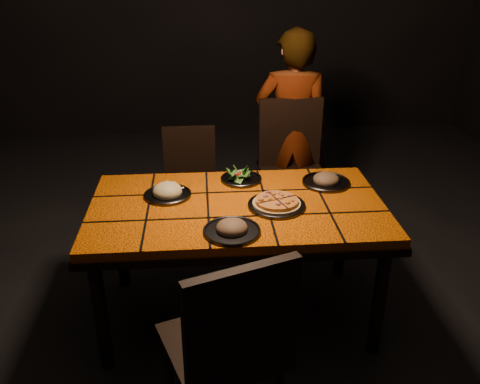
{
  "coord_description": "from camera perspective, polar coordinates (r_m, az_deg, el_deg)",
  "views": [
    {
      "loc": [
        -0.18,
        -2.46,
        2.0
      ],
      "look_at": [
        0.02,
        0.0,
        0.82
      ],
      "focal_mm": 38.0,
      "sensor_mm": 36.0,
      "label": 1
    }
  ],
  "objects": [
    {
      "name": "room_shell",
      "position": [
        2.52,
        -0.37,
        14.06
      ],
      "size": [
        6.04,
        7.04,
        3.08
      ],
      "color": "black",
      "rests_on": "ground"
    },
    {
      "name": "plate_mushroom_b",
      "position": [
        3.04,
        9.65,
        1.35
      ],
      "size": [
        0.28,
        0.28,
        0.09
      ],
      "color": "#35363A",
      "rests_on": "dining_table"
    },
    {
      "name": "dining_table",
      "position": [
        2.81,
        -0.32,
        -2.76
      ],
      "size": [
        1.62,
        0.92,
        0.75
      ],
      "color": "orange",
      "rests_on": "ground"
    },
    {
      "name": "plate_pizza",
      "position": [
        2.74,
        4.13,
        -1.33
      ],
      "size": [
        0.33,
        0.33,
        0.04
      ],
      "color": "#35363A",
      "rests_on": "dining_table"
    },
    {
      "name": "chair_near",
      "position": [
        2.12,
        -1.05,
        -16.68
      ],
      "size": [
        0.58,
        0.58,
        1.01
      ],
      "rotation": [
        0.0,
        0.0,
        3.49
      ],
      "color": "black",
      "rests_on": "ground"
    },
    {
      "name": "chair_far_right",
      "position": [
        3.77,
        5.86,
        3.47
      ],
      "size": [
        0.48,
        0.48,
        1.04
      ],
      "rotation": [
        0.0,
        0.0,
        0.03
      ],
      "color": "black",
      "rests_on": "ground"
    },
    {
      "name": "plate_mushroom_a",
      "position": [
        2.48,
        -0.92,
        -4.09
      ],
      "size": [
        0.28,
        0.28,
        0.09
      ],
      "color": "#35363A",
      "rests_on": "dining_table"
    },
    {
      "name": "diner",
      "position": [
        3.89,
        5.8,
        6.84
      ],
      "size": [
        0.6,
        0.43,
        1.52
      ],
      "primitive_type": "imported",
      "rotation": [
        0.0,
        0.0,
        3.02
      ],
      "color": "brown",
      "rests_on": "ground"
    },
    {
      "name": "plate_pasta",
      "position": [
        2.87,
        -8.14,
        -0.04
      ],
      "size": [
        0.27,
        0.27,
        0.09
      ],
      "color": "#35363A",
      "rests_on": "dining_table"
    },
    {
      "name": "plate_salad",
      "position": [
        3.04,
        0.13,
        1.76
      ],
      "size": [
        0.25,
        0.25,
        0.07
      ],
      "color": "#35363A",
      "rests_on": "dining_table"
    },
    {
      "name": "chair_far_left",
      "position": [
        3.76,
        -5.61,
        1.62
      ],
      "size": [
        0.38,
        0.38,
        0.85
      ],
      "rotation": [
        0.0,
        0.0,
        0.0
      ],
      "color": "black",
      "rests_on": "ground"
    }
  ]
}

